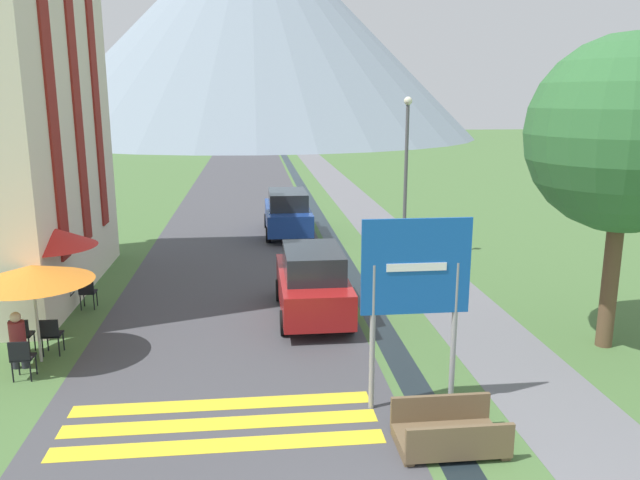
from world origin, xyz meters
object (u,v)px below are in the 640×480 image
at_px(cafe_umbrella_middle_red, 49,237).
at_px(person_standing_terrace, 30,296).
at_px(cafe_umbrella_front_orange, 32,274).
at_px(footbridge, 449,434).
at_px(parked_car_near, 312,282).
at_px(cafe_chair_nearest, 22,356).
at_px(person_seated_far, 18,337).
at_px(tree_by_path, 626,135).
at_px(cafe_chair_far_right, 87,291).
at_px(cafe_chair_far_left, 63,293).
at_px(cafe_chair_near_left, 21,333).
at_px(road_sign, 416,284).
at_px(parked_car_far, 288,213).
at_px(streetlamp, 406,165).
at_px(cafe_chair_near_right, 51,333).
at_px(person_seated_near, 56,290).

bearing_deg(cafe_umbrella_middle_red, person_standing_terrace, -103.83).
distance_m(cafe_umbrella_front_orange, cafe_umbrella_middle_red, 2.47).
distance_m(footbridge, cafe_umbrella_front_orange, 8.89).
xyz_separation_m(parked_car_near, cafe_chair_nearest, (-6.11, -3.11, -0.40)).
bearing_deg(person_seated_far, tree_by_path, -0.69).
relative_size(cafe_chair_far_right, cafe_chair_far_left, 1.00).
relative_size(footbridge, person_seated_far, 1.38).
height_order(footbridge, tree_by_path, tree_by_path).
bearing_deg(footbridge, cafe_chair_far_left, 137.31).
xyz_separation_m(cafe_chair_far_right, cafe_chair_far_left, (-0.57, -0.12, 0.00)).
relative_size(cafe_chair_far_right, person_standing_terrace, 0.48).
bearing_deg(cafe_chair_far_right, person_seated_far, -115.40).
bearing_deg(person_seated_far, cafe_chair_nearest, -66.07).
relative_size(parked_car_near, cafe_chair_near_left, 4.87).
bearing_deg(parked_car_near, tree_by_path, -22.62).
bearing_deg(cafe_umbrella_front_orange, road_sign, -20.69).
xyz_separation_m(footbridge, parked_car_far, (-1.67, 16.30, 0.68)).
distance_m(person_seated_far, streetlamp, 13.24).
bearing_deg(person_seated_far, streetlamp, 38.75).
relative_size(parked_car_near, cafe_umbrella_middle_red, 1.68).
distance_m(parked_car_near, cafe_chair_near_right, 6.22).
height_order(footbridge, cafe_chair_near_right, cafe_chair_near_right).
bearing_deg(cafe_chair_nearest, footbridge, 3.88).
relative_size(road_sign, cafe_chair_near_left, 4.13).
bearing_deg(person_seated_near, person_seated_far, -86.93).
bearing_deg(road_sign, cafe_chair_nearest, 165.70).
height_order(parked_car_near, cafe_chair_nearest, parked_car_near).
distance_m(cafe_chair_far_left, cafe_umbrella_middle_red, 1.89).
bearing_deg(cafe_chair_near_left, cafe_chair_far_left, 61.73).
bearing_deg(cafe_chair_nearest, tree_by_path, 29.02).
height_order(cafe_chair_nearest, cafe_chair_near_right, same).
distance_m(parked_car_far, person_seated_far, 13.92).
height_order(road_sign, cafe_chair_near_right, road_sign).
xyz_separation_m(cafe_chair_far_left, tree_by_path, (12.88, -3.71, 4.23)).
height_order(parked_car_near, cafe_chair_near_right, parked_car_near).
bearing_deg(cafe_chair_far_right, parked_car_far, 38.16).
height_order(person_seated_far, streetlamp, streetlamp).
height_order(parked_car_far, cafe_chair_far_left, parked_car_far).
distance_m(road_sign, person_seated_near, 9.84).
bearing_deg(tree_by_path, cafe_chair_near_left, 176.30).
relative_size(cafe_chair_near_right, cafe_umbrella_front_orange, 0.34).
bearing_deg(cafe_chair_nearest, road_sign, 12.71).
bearing_deg(cafe_umbrella_front_orange, person_standing_terrace, 112.80).
xyz_separation_m(parked_car_far, cafe_umbrella_middle_red, (-6.36, -9.68, 1.30)).
bearing_deg(footbridge, cafe_chair_nearest, 156.87).
relative_size(cafe_chair_far_right, cafe_chair_near_right, 1.00).
relative_size(cafe_chair_far_right, person_seated_far, 0.69).
bearing_deg(parked_car_near, footbridge, -75.97).
relative_size(road_sign, cafe_chair_nearest, 4.13).
bearing_deg(cafe_chair_near_right, person_seated_far, -107.52).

